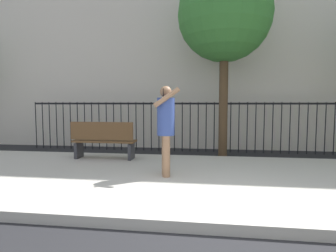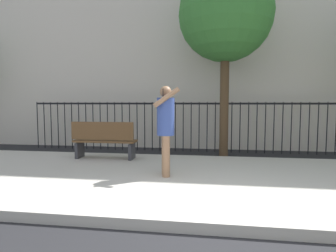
% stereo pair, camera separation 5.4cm
% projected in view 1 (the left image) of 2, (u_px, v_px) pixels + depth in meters
% --- Properties ---
extents(ground_plane, '(60.00, 60.00, 0.00)m').
position_uv_depth(ground_plane, '(212.00, 236.00, 3.41)').
color(ground_plane, black).
extents(sidewalk, '(28.00, 4.40, 0.15)m').
position_uv_depth(sidewalk, '(211.00, 180.00, 5.58)').
color(sidewalk, '#B2ADA3').
rests_on(sidewalk, ground).
extents(building_facade, '(28.00, 4.00, 10.71)m').
position_uv_depth(building_facade, '(211.00, 7.00, 11.37)').
color(building_facade, beige).
rests_on(building_facade, ground).
extents(iron_fence, '(12.03, 0.04, 1.60)m').
position_uv_depth(iron_fence, '(210.00, 120.00, 9.15)').
color(iron_fence, black).
rests_on(iron_fence, ground).
extents(pedestrian_on_phone, '(0.51, 0.70, 1.75)m').
position_uv_depth(pedestrian_on_phone, '(166.00, 124.00, 5.59)').
color(pedestrian_on_phone, '#936B4C').
rests_on(pedestrian_on_phone, sidewalk).
extents(street_bench, '(1.60, 0.45, 0.95)m').
position_uv_depth(street_bench, '(103.00, 139.00, 7.26)').
color(street_bench, brown).
rests_on(street_bench, sidewalk).
extents(street_tree_far, '(2.65, 2.65, 5.38)m').
position_uv_depth(street_tree_far, '(225.00, 15.00, 8.07)').
color(street_tree_far, '#4C3823').
rests_on(street_tree_far, ground).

